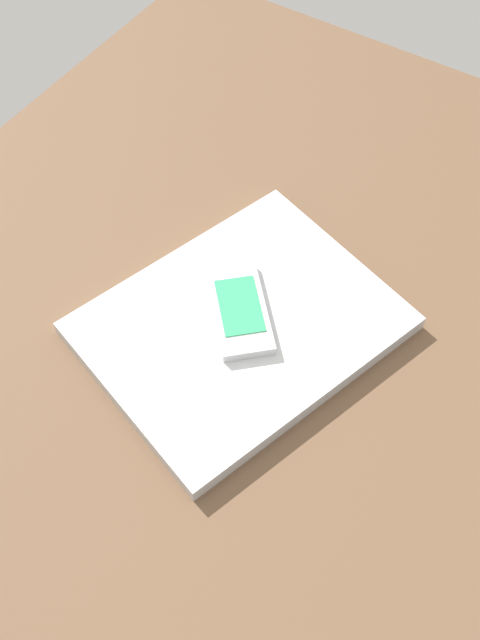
% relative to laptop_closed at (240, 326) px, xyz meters
% --- Properties ---
extents(desk_surface, '(1.20, 0.80, 0.03)m').
position_rel_laptop_closed_xyz_m(desk_surface, '(0.05, -0.05, -0.02)').
color(desk_surface, brown).
rests_on(desk_surface, ground).
extents(laptop_closed, '(0.37, 0.33, 0.02)m').
position_rel_laptop_closed_xyz_m(laptop_closed, '(0.00, 0.00, 0.00)').
color(laptop_closed, '#B7BABC').
rests_on(laptop_closed, desk_surface).
extents(cell_phone_on_laptop, '(0.13, 0.12, 0.01)m').
position_rel_laptop_closed_xyz_m(cell_phone_on_laptop, '(-0.01, -0.01, 0.02)').
color(cell_phone_on_laptop, silver).
rests_on(cell_phone_on_laptop, laptop_closed).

